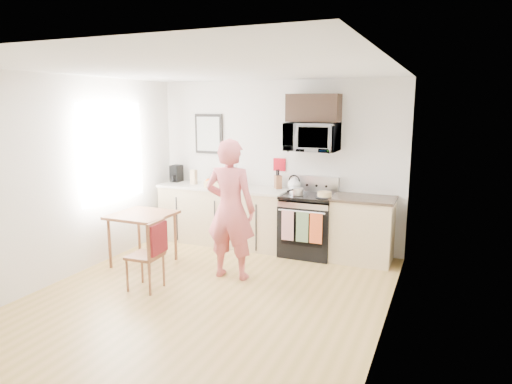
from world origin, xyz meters
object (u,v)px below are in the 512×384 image
at_px(microwave, 312,137).
at_px(cake, 325,195).
at_px(person, 230,209).
at_px(chair, 153,246).
at_px(range, 308,226).
at_px(dining_table, 142,219).

height_order(microwave, cake, microwave).
relative_size(microwave, cake, 3.07).
height_order(person, chair, person).
distance_m(microwave, person, 1.75).
relative_size(person, cake, 7.35).
height_order(range, person, person).
height_order(range, chair, range).
relative_size(person, dining_table, 2.33).
bearing_deg(cake, person, -129.22).
bearing_deg(person, range, -121.32).
bearing_deg(microwave, dining_table, -144.99).
relative_size(range, cake, 4.70).
bearing_deg(dining_table, cake, 27.22).
xyz_separation_m(microwave, person, (-0.66, -1.38, -0.85)).
distance_m(person, dining_table, 1.38).
distance_m(person, chair, 1.07).
bearing_deg(range, chair, -122.83).
bearing_deg(range, cake, -26.02).
bearing_deg(chair, cake, 47.26).
bearing_deg(chair, dining_table, 130.85).
relative_size(microwave, dining_table, 0.97).
bearing_deg(person, microwave, -119.52).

